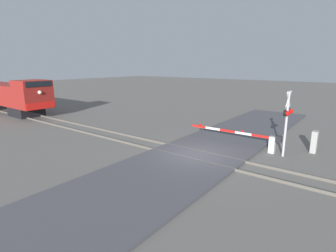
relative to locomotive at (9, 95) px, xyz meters
The scene contains 8 objects.
ground_plane 25.04m from the locomotive, 90.00° to the right, with size 160.00×160.00×0.00m, color #605E59.
rail_track_left 25.04m from the locomotive, 91.65° to the right, with size 0.08×80.00×0.15m, color #59544C.
rail_track_right 25.04m from the locomotive, 88.35° to the right, with size 0.08×80.00×0.15m, color #59544C.
road_surface 25.03m from the locomotive, 90.00° to the right, with size 36.00×5.57×0.14m, color #47474C.
locomotive is the anchor object (origin of this frame).
crossing_signal 29.31m from the locomotive, 83.72° to the right, with size 1.18×0.33×3.94m.
crossing_gate 27.69m from the locomotive, 82.88° to the right, with size 0.36×6.38×1.17m.
utility_cabinet 30.90m from the locomotive, 80.52° to the right, with size 0.52×0.34×1.39m, color #999993.
Camera 1 is at (-13.04, -7.74, 5.44)m, focal length 28.18 mm.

